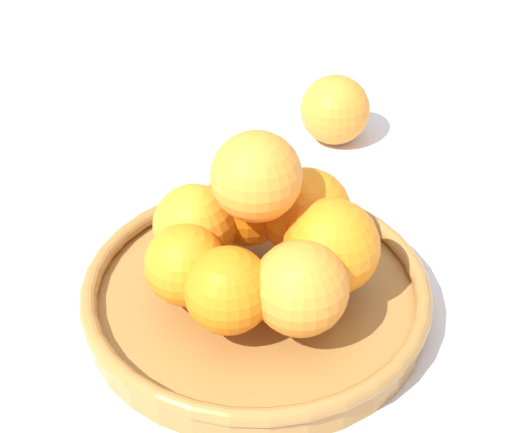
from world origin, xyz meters
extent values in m
plane|color=silver|center=(0.00, 0.00, 0.00)|extent=(4.00, 4.00, 0.00)
cylinder|color=#A57238|center=(0.00, 0.00, 0.01)|extent=(0.30, 0.30, 0.02)
torus|color=#A57238|center=(0.00, 0.00, 0.03)|extent=(0.31, 0.31, 0.02)
sphere|color=orange|center=(0.03, -0.06, 0.08)|extent=(0.08, 0.08, 0.08)
sphere|color=orange|center=(0.06, -0.02, 0.08)|extent=(0.08, 0.08, 0.08)
sphere|color=orange|center=(0.05, 0.04, 0.08)|extent=(0.08, 0.08, 0.08)
sphere|color=orange|center=(0.00, 0.06, 0.07)|extent=(0.07, 0.07, 0.07)
sphere|color=orange|center=(-0.05, 0.04, 0.07)|extent=(0.07, 0.07, 0.07)
sphere|color=orange|center=(-0.06, -0.01, 0.07)|extent=(0.07, 0.07, 0.07)
sphere|color=orange|center=(-0.03, -0.06, 0.08)|extent=(0.08, 0.08, 0.08)
sphere|color=orange|center=(0.01, 0.01, 0.14)|extent=(0.08, 0.08, 0.08)
sphere|color=orange|center=(0.30, 0.07, 0.04)|extent=(0.08, 0.08, 0.08)
camera|label=1|loc=(-0.49, -0.28, 0.53)|focal=60.00mm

